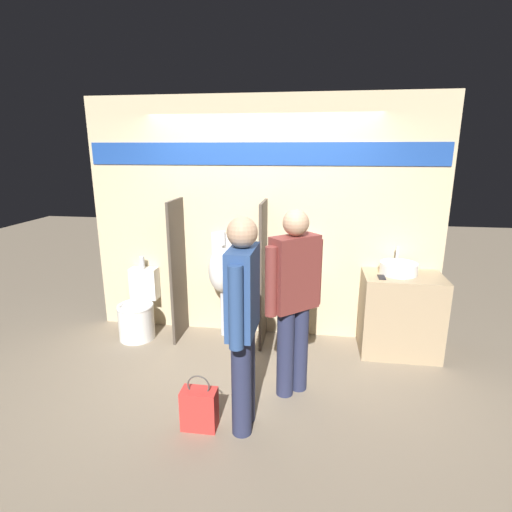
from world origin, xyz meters
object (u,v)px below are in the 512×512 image
object	(u,v)px
cell_phone	(382,277)
urinal_far	(308,274)
person_with_lanyard	(243,318)
person_in_vest	(294,296)
shopping_bag	(199,408)
urinal_near_counter	(222,270)
sink_basin	(399,268)
toilet	(138,312)

from	to	relation	value
cell_phone	urinal_far	world-z (taller)	urinal_far
person_with_lanyard	cell_phone	bearing A→B (deg)	-41.26
person_in_vest	person_with_lanyard	world-z (taller)	person_with_lanyard
person_in_vest	shopping_bag	xyz separation A→B (m)	(-0.69, -0.60, -0.75)
urinal_near_counter	person_in_vest	xyz separation A→B (m)	(0.87, -1.02, 0.11)
urinal_far	shopping_bag	size ratio (longest dim) A/B	2.66
sink_basin	urinal_near_counter	size ratio (longest dim) A/B	0.31
shopping_bag	cell_phone	bearing A→B (deg)	42.29
urinal_far	person_in_vest	distance (m)	1.03
toilet	person_with_lanyard	xyz separation A→B (m)	(1.50, -1.39, 0.64)
toilet	person_in_vest	size ratio (longest dim) A/B	0.55
person_with_lanyard	urinal_far	bearing A→B (deg)	-15.24
urinal_near_counter	person_in_vest	size ratio (longest dim) A/B	0.74
urinal_near_counter	toilet	xyz separation A→B (m)	(-0.97, -0.16, -0.51)
sink_basin	toilet	bearing A→B (deg)	-178.02
shopping_bag	person_in_vest	bearing A→B (deg)	41.32
person_in_vest	person_with_lanyard	bearing A→B (deg)	-164.94
person_in_vest	cell_phone	bearing A→B (deg)	1.40
sink_basin	person_in_vest	distance (m)	1.41
toilet	shopping_bag	distance (m)	1.87
toilet	person_in_vest	world-z (taller)	person_in_vest
urinal_near_counter	person_with_lanyard	xyz separation A→B (m)	(0.52, -1.55, 0.13)
sink_basin	person_with_lanyard	bearing A→B (deg)	-133.04
cell_phone	person_in_vest	world-z (taller)	person_in_vest
urinal_near_counter	sink_basin	bearing A→B (deg)	-1.89
cell_phone	urinal_far	size ratio (longest dim) A/B	0.11
cell_phone	toilet	size ratio (longest dim) A/B	0.15
cell_phone	urinal_near_counter	distance (m)	1.74
sink_basin	toilet	world-z (taller)	sink_basin
urinal_near_counter	toilet	world-z (taller)	urinal_near_counter
urinal_near_counter	person_with_lanyard	world-z (taller)	person_with_lanyard
toilet	shopping_bag	world-z (taller)	toilet
sink_basin	person_with_lanyard	distance (m)	2.03
person_with_lanyard	shopping_bag	distance (m)	0.83
toilet	person_in_vest	bearing A→B (deg)	-24.95
urinal_near_counter	person_in_vest	bearing A→B (deg)	-49.50
sink_basin	shopping_bag	world-z (taller)	sink_basin
sink_basin	cell_phone	xyz separation A→B (m)	(-0.19, -0.17, -0.05)
cell_phone	sink_basin	bearing A→B (deg)	40.57
toilet	sink_basin	bearing A→B (deg)	1.98
toilet	person_in_vest	distance (m)	2.13
person_in_vest	person_with_lanyard	xyz separation A→B (m)	(-0.35, -0.53, 0.01)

